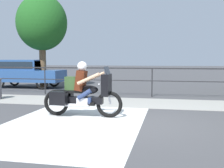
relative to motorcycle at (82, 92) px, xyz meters
name	(u,v)px	position (x,y,z in m)	size (l,w,h in m)	color
ground_plane	(140,123)	(1.76, -0.52, -0.71)	(120.00, 120.00, 0.00)	#424244
sidewalk_band	(149,103)	(1.76, 2.88, -0.71)	(44.00, 2.40, 0.01)	#99968E
crosswalk_band	(76,122)	(0.05, -0.72, -0.71)	(3.56, 6.00, 0.01)	silver
fence_railing	(152,74)	(1.76, 4.70, 0.31)	(36.00, 0.05, 1.30)	#232326
motorcycle	(82,92)	(0.00, 0.00, 0.00)	(2.40, 0.76, 1.62)	black
parked_car	(26,72)	(-5.76, 7.28, 0.23)	(4.27, 1.80, 1.63)	#284C84
tree_behind_car	(42,23)	(-4.73, 7.43, 3.01)	(2.90, 2.90, 5.35)	brown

